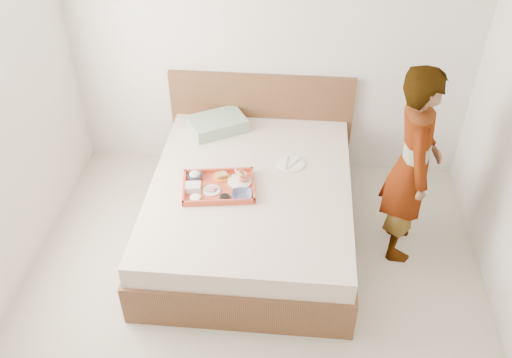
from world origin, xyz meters
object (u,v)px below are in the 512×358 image
object	(u,v)px
bed	(251,208)
dinner_plate	(291,164)
tray	(219,186)
person	(412,166)

from	to	relation	value
bed	dinner_plate	world-z (taller)	dinner_plate
bed	tray	size ratio (longest dim) A/B	3.67
dinner_plate	bed	bearing A→B (deg)	-138.52
person	tray	bearing A→B (deg)	94.98
tray	dinner_plate	xyz separation A→B (m)	(0.54, 0.36, -0.02)
tray	person	distance (m)	1.45
tray	bed	bearing A→B (deg)	14.03
tray	person	xyz separation A→B (m)	(1.42, 0.06, 0.25)
tray	person	size ratio (longest dim) A/B	0.34
bed	person	size ratio (longest dim) A/B	1.25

